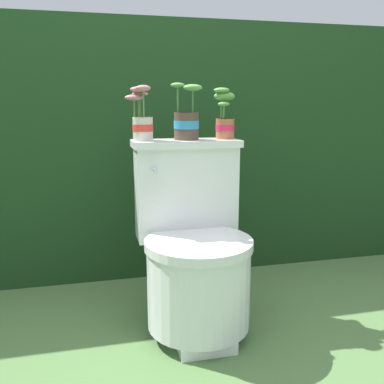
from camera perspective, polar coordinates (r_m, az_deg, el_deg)
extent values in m
plane|color=#4C703D|center=(1.88, -1.12, -18.39)|extent=(12.00, 12.00, 0.00)
cube|color=#193819|center=(2.73, -6.26, 6.25)|extent=(4.31, 0.97, 1.36)
cube|color=silver|center=(1.86, 0.86, -17.79)|extent=(0.22, 0.36, 0.05)
cylinder|color=silver|center=(1.78, 0.88, -12.50)|extent=(0.42, 0.42, 0.33)
cylinder|color=silver|center=(1.71, 0.90, -6.93)|extent=(0.43, 0.43, 0.04)
cube|color=silver|center=(1.88, -0.81, -0.06)|extent=(0.44, 0.16, 0.40)
cube|color=silver|center=(1.85, -0.83, 6.50)|extent=(0.46, 0.19, 0.03)
cylinder|color=silver|center=(1.72, -4.98, 2.89)|extent=(0.02, 0.05, 0.02)
cylinder|color=beige|center=(1.81, -6.57, 8.35)|extent=(0.08, 0.08, 0.10)
cylinder|color=red|center=(1.81, -6.58, 8.51)|extent=(0.09, 0.09, 0.03)
cylinder|color=#332319|center=(1.81, -6.61, 9.70)|extent=(0.08, 0.08, 0.01)
cylinder|color=#4C753D|center=(1.81, -7.14, 11.55)|extent=(0.01, 0.01, 0.11)
ellipsoid|color=#B26B75|center=(1.81, -7.19, 13.43)|extent=(0.07, 0.05, 0.02)
cylinder|color=#4C753D|center=(1.80, -7.70, 11.00)|extent=(0.01, 0.01, 0.07)
ellipsoid|color=#B26B75|center=(1.80, -7.73, 12.37)|extent=(0.08, 0.05, 0.02)
cylinder|color=#4C753D|center=(1.83, -6.92, 11.29)|extent=(0.01, 0.01, 0.09)
ellipsoid|color=#B26B75|center=(1.83, -6.96, 12.85)|extent=(0.07, 0.05, 0.02)
cylinder|color=#4C753D|center=(1.78, -6.48, 11.61)|extent=(0.01, 0.01, 0.11)
ellipsoid|color=#B26B75|center=(1.78, -6.53, 13.60)|extent=(0.06, 0.04, 0.03)
cylinder|color=#47382D|center=(1.85, -0.76, 8.79)|extent=(0.10, 0.10, 0.12)
cylinder|color=#2D84BC|center=(1.85, -0.76, 8.97)|extent=(0.11, 0.11, 0.03)
cylinder|color=#332319|center=(1.85, -0.76, 10.40)|extent=(0.10, 0.10, 0.01)
cylinder|color=#4C753D|center=(1.86, -1.90, 12.23)|extent=(0.01, 0.01, 0.11)
ellipsoid|color=#569342|center=(1.86, -1.92, 14.07)|extent=(0.06, 0.04, 0.02)
cylinder|color=#4C753D|center=(1.84, 0.10, 12.04)|extent=(0.01, 0.01, 0.09)
ellipsoid|color=#569342|center=(1.85, 0.10, 13.75)|extent=(0.08, 0.06, 0.03)
cylinder|color=#9E5638|center=(1.91, 4.43, 8.42)|extent=(0.08, 0.08, 0.09)
cylinder|color=#D1234C|center=(1.90, 4.43, 8.55)|extent=(0.08, 0.08, 0.03)
cylinder|color=#332319|center=(1.90, 4.45, 9.56)|extent=(0.07, 0.07, 0.01)
cylinder|color=#4C753D|center=(1.93, 4.31, 11.00)|extent=(0.01, 0.01, 0.08)
ellipsoid|color=#569342|center=(1.93, 4.33, 12.59)|extent=(0.09, 0.07, 0.04)
cylinder|color=#4C753D|center=(1.89, 4.24, 10.58)|extent=(0.01, 0.01, 0.06)
ellipsoid|color=#569342|center=(1.89, 4.25, 11.61)|extent=(0.05, 0.04, 0.02)
cylinder|color=#4C753D|center=(1.92, 3.95, 11.47)|extent=(0.01, 0.01, 0.11)
ellipsoid|color=#569342|center=(1.92, 3.97, 13.38)|extent=(0.07, 0.05, 0.02)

